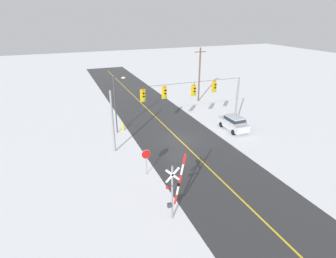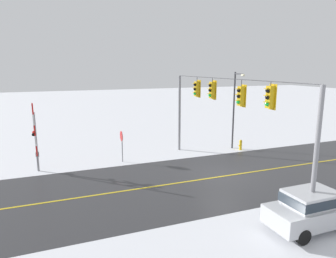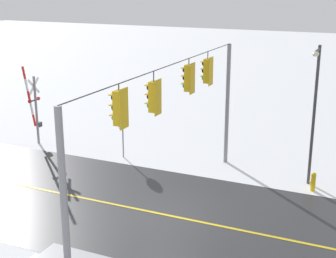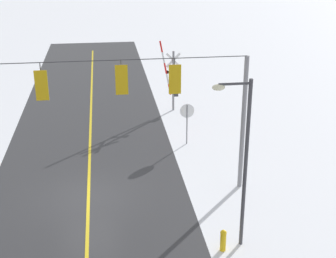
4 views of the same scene
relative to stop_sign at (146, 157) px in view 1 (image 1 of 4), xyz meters
The scene contains 10 objects.
ground_plane 7.76m from the stop_sign, 44.36° to the left, with size 160.00×160.00×0.00m, color white.
road_asphalt 12.63m from the stop_sign, 64.40° to the left, with size 9.00×80.00×0.01m, color #303033.
lane_centre_line 12.63m from the stop_sign, 64.40° to the left, with size 0.14×72.00×0.01m, color gold.
signal_span 8.03m from the stop_sign, 44.32° to the left, with size 14.20×0.47×6.22m.
stop_sign is the anchor object (origin of this frame).
railroad_crossing 5.78m from the stop_sign, 90.04° to the right, with size 1.41×0.31×4.69m.
parked_car_silver 13.52m from the stop_sign, 23.57° to the left, with size 1.83×4.20×1.74m.
streetlamp_near 10.01m from the stop_sign, 91.05° to the left, with size 1.39×0.28×6.50m.
fire_hydrant 10.17m from the stop_sign, 87.82° to the left, with size 0.24×0.31×0.88m.
utility_pole 22.34m from the stop_sign, 50.85° to the left, with size 1.80×0.24×8.07m.
Camera 1 is at (-11.15, -24.32, 12.58)m, focal length 29.14 mm.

